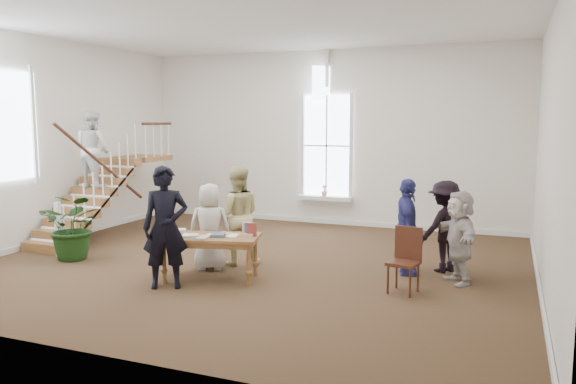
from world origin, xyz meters
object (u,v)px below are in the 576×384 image
at_px(library_table, 210,241).
at_px(woman_cluster_c, 459,237).
at_px(woman_cluster_b, 445,226).
at_px(person_yellow, 237,215).
at_px(woman_cluster_a, 407,227).
at_px(elderly_woman, 210,227).
at_px(floor_plant, 74,226).
at_px(police_officer, 165,227).
at_px(side_chair, 406,256).

bearing_deg(library_table, woman_cluster_c, 4.47).
height_order(woman_cluster_b, woman_cluster_c, woman_cluster_b).
relative_size(library_table, person_yellow, 0.95).
xyz_separation_m(library_table, woman_cluster_b, (3.64, 2.02, 0.14)).
distance_m(person_yellow, woman_cluster_a, 3.12).
distance_m(elderly_woman, woman_cluster_c, 4.35).
relative_size(library_table, floor_plant, 1.37).
bearing_deg(woman_cluster_b, library_table, -21.01).
distance_m(woman_cluster_b, woman_cluster_c, 0.72).
bearing_deg(police_officer, person_yellow, 47.60).
relative_size(woman_cluster_a, woman_cluster_c, 1.09).
xyz_separation_m(elderly_woman, floor_plant, (-2.83, -0.32, -0.14)).
distance_m(elderly_woman, side_chair, 3.56).
height_order(library_table, woman_cluster_a, woman_cluster_a).
xyz_separation_m(elderly_woman, woman_cluster_a, (3.38, 0.97, 0.06)).
relative_size(library_table, elderly_woman, 1.13).
distance_m(library_table, side_chair, 3.25).
relative_size(woman_cluster_a, side_chair, 1.65).
height_order(elderly_woman, side_chair, elderly_woman).
height_order(police_officer, woman_cluster_c, police_officer).
height_order(elderly_woman, woman_cluster_c, elderly_woman).
bearing_deg(person_yellow, floor_plant, -14.43).
height_order(woman_cluster_c, side_chair, woman_cluster_c).
xyz_separation_m(person_yellow, side_chair, (3.25, -0.55, -0.36)).
relative_size(library_table, woman_cluster_c, 1.14).
height_order(floor_plant, side_chair, floor_plant).
relative_size(library_table, woman_cluster_b, 1.08).
distance_m(library_table, woman_cluster_c, 4.17).
bearing_deg(woman_cluster_a, woman_cluster_c, -116.77).
bearing_deg(floor_plant, elderly_woman, 6.48).
bearing_deg(library_table, woman_cluster_b, 14.33).
bearing_deg(police_officer, woman_cluster_a, 2.94).
xyz_separation_m(police_officer, woman_cluster_a, (3.48, 2.22, -0.14)).
height_order(library_table, side_chair, side_chair).
bearing_deg(police_officer, elderly_woman, 55.90).
bearing_deg(woman_cluster_c, floor_plant, -109.37).
bearing_deg(elderly_woman, floor_plant, -14.85).
distance_m(police_officer, floor_plant, 2.90).
relative_size(person_yellow, woman_cluster_a, 1.10).
bearing_deg(floor_plant, woman_cluster_b, 14.31).
bearing_deg(woman_cluster_b, woman_cluster_a, -13.20).
bearing_deg(side_chair, woman_cluster_a, 109.92).
distance_m(person_yellow, floor_plant, 3.25).
distance_m(person_yellow, side_chair, 3.31).
bearing_deg(woman_cluster_a, elderly_woman, 91.70).
distance_m(floor_plant, side_chair, 6.38).
relative_size(elderly_woman, person_yellow, 0.84).
distance_m(woman_cluster_a, woman_cluster_b, 0.75).
distance_m(police_officer, woman_cluster_c, 4.83).
relative_size(woman_cluster_c, floor_plant, 1.20).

